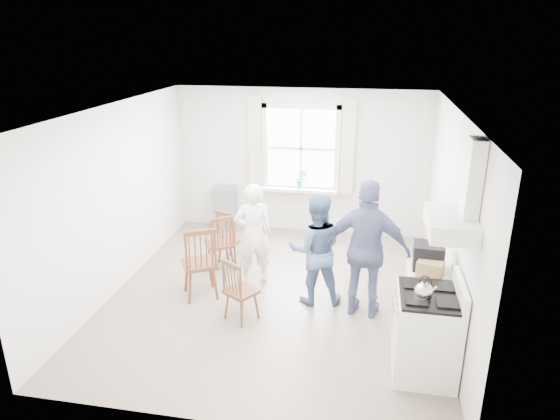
% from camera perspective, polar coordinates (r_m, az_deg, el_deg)
% --- Properties ---
extents(room_shell, '(4.62, 5.12, 2.64)m').
position_cam_1_polar(room_shell, '(6.61, -0.65, 0.23)').
color(room_shell, '#796A5D').
rests_on(room_shell, ground).
extents(window_assembly, '(1.88, 0.24, 1.70)m').
position_cam_1_polar(window_assembly, '(8.88, 2.39, 6.44)').
color(window_assembly, white).
rests_on(window_assembly, room_shell).
extents(range_hood, '(0.45, 0.76, 0.94)m').
position_cam_1_polar(range_hood, '(5.10, 19.68, 0.15)').
color(range_hood, silver).
rests_on(range_hood, room_shell).
extents(shelf_unit, '(0.40, 0.30, 0.80)m').
position_cam_1_polar(shelf_unit, '(9.36, -6.32, 0.26)').
color(shelf_unit, gray).
rests_on(shelf_unit, ground).
extents(gas_stove, '(0.68, 0.76, 1.12)m').
position_cam_1_polar(gas_stove, '(5.68, 16.37, -13.32)').
color(gas_stove, white).
rests_on(gas_stove, ground).
extents(kettle, '(0.19, 0.19, 0.27)m').
position_cam_1_polar(kettle, '(5.29, 16.08, -8.92)').
color(kettle, silver).
rests_on(kettle, gas_stove).
extents(low_cabinet, '(0.50, 0.55, 0.90)m').
position_cam_1_polar(low_cabinet, '(6.31, 16.41, -10.16)').
color(low_cabinet, silver).
rests_on(low_cabinet, ground).
extents(stereo_stack, '(0.35, 0.32, 0.30)m').
position_cam_1_polar(stereo_stack, '(6.05, 16.58, -5.09)').
color(stereo_stack, black).
rests_on(stereo_stack, low_cabinet).
extents(cardboard_box, '(0.33, 0.28, 0.18)m').
position_cam_1_polar(cardboard_box, '(5.90, 16.78, -6.45)').
color(cardboard_box, olive).
rests_on(cardboard_box, low_cabinet).
extents(windsor_chair_a, '(0.53, 0.53, 0.92)m').
position_cam_1_polar(windsor_chair_a, '(7.61, -6.70, -3.15)').
color(windsor_chair_a, '#4D2918').
rests_on(windsor_chair_a, ground).
extents(windsor_chair_b, '(0.50, 0.49, 0.86)m').
position_cam_1_polar(windsor_chair_b, '(6.32, -5.12, -8.51)').
color(windsor_chair_b, '#4D2918').
rests_on(windsor_chair_b, ground).
extents(windsor_chair_c, '(0.61, 0.60, 1.07)m').
position_cam_1_polar(windsor_chair_c, '(6.83, -9.09, -5.23)').
color(windsor_chair_c, '#4D2918').
rests_on(windsor_chair_c, ground).
extents(person_left, '(0.74, 0.74, 1.53)m').
position_cam_1_polar(person_left, '(7.17, -3.09, -2.79)').
color(person_left, white).
rests_on(person_left, ground).
extents(person_mid, '(0.88, 0.88, 1.54)m').
position_cam_1_polar(person_mid, '(6.67, 4.11, -4.55)').
color(person_mid, '#465F82').
rests_on(person_mid, ground).
extents(person_right, '(1.22, 1.22, 1.83)m').
position_cam_1_polar(person_right, '(6.39, 9.95, -4.51)').
color(person_right, navy).
rests_on(person_right, ground).
extents(potted_plant, '(0.19, 0.19, 0.35)m').
position_cam_1_polar(potted_plant, '(8.90, 2.44, 3.57)').
color(potted_plant, '#32723A').
rests_on(potted_plant, window_assembly).
extents(windsor_chair_d, '(0.49, 0.48, 0.91)m').
position_cam_1_polar(windsor_chair_d, '(7.85, -5.94, -2.47)').
color(windsor_chair_d, '#4D2918').
rests_on(windsor_chair_d, ground).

